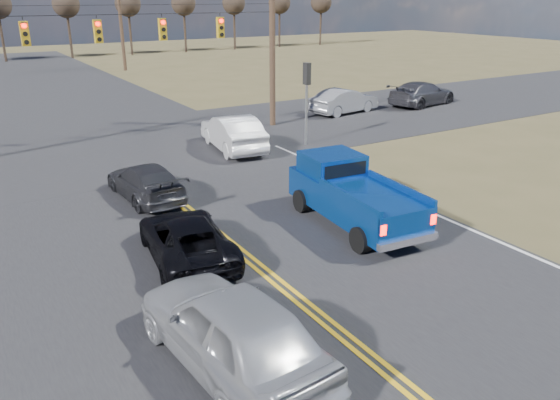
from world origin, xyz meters
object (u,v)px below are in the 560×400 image
dgrey_car_queue (146,182)px  pickup_truck (351,194)px  cross_car_east_far (422,93)px  black_suv (187,238)px  silver_suv (232,328)px  white_car_queue (233,132)px  cross_car_east_near (344,101)px

dgrey_car_queue → pickup_truck: bearing=128.1°
cross_car_east_far → black_suv: bearing=110.8°
silver_suv → cross_car_east_far: size_ratio=0.94×
black_suv → white_car_queue: 11.37m
cross_car_east_near → cross_car_east_far: (5.97, -0.57, 0.02)m
silver_suv → white_car_queue: silver_suv is taller
cross_car_east_near → silver_suv: bearing=128.3°
dgrey_car_queue → silver_suv: bearing=78.3°
pickup_truck → cross_car_east_near: pickup_truck is taller
cross_car_east_near → black_suv: bearing=121.5°
pickup_truck → silver_suv: 7.82m
cross_car_east_far → white_car_queue: bearing=92.5°
silver_suv → black_suv: silver_suv is taller
black_suv → cross_car_east_near: 20.84m
cross_car_east_near → pickup_truck: bearing=134.0°
silver_suv → white_car_queue: bearing=-121.8°
silver_suv → dgrey_car_queue: silver_suv is taller
silver_suv → dgrey_car_queue: 10.18m
pickup_truck → white_car_queue: (0.83, 9.88, -0.15)m
dgrey_car_queue → black_suv: bearing=81.0°
silver_suv → cross_car_east_near: silver_suv is taller
black_suv → cross_car_east_far: cross_car_east_far is taller
silver_suv → cross_car_east_near: (16.89, 18.35, -0.09)m
silver_suv → black_suv: size_ratio=1.13×
pickup_truck → black_suv: (-5.38, 0.35, -0.36)m
dgrey_car_queue → cross_car_east_near: cross_car_east_near is taller
pickup_truck → cross_car_east_far: (16.44, 13.32, -0.20)m
silver_suv → cross_car_east_far: silver_suv is taller
pickup_truck → dgrey_car_queue: (-4.79, 5.58, -0.34)m
dgrey_car_queue → cross_car_east_far: bearing=-162.5°
dgrey_car_queue → cross_car_east_near: size_ratio=0.94×
cross_car_east_near → dgrey_car_queue: bearing=109.5°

